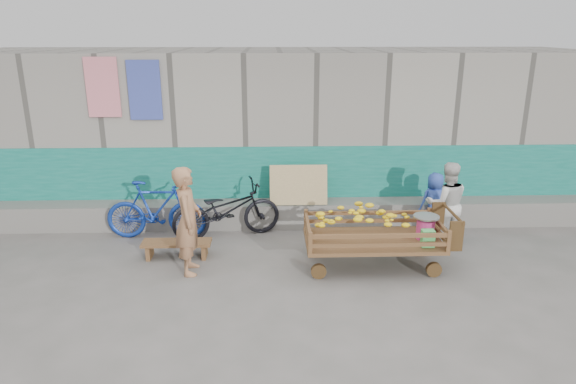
{
  "coord_description": "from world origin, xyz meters",
  "views": [
    {
      "loc": [
        -0.17,
        -6.3,
        3.4
      ],
      "look_at": [
        0.08,
        1.2,
        1.0
      ],
      "focal_mm": 32.0,
      "sensor_mm": 36.0,
      "label": 1
    }
  ],
  "objects_px": {
    "bench": "(177,246)",
    "bicycle_dark": "(226,210)",
    "vendor_man": "(188,221)",
    "child": "(434,202)",
    "banana_cart": "(371,227)",
    "bicycle_blue": "(156,210)",
    "woman": "(446,204)"
  },
  "relations": [
    {
      "from": "vendor_man",
      "to": "bicycle_blue",
      "type": "distance_m",
      "value": 1.52
    },
    {
      "from": "bench",
      "to": "bicycle_dark",
      "type": "bearing_deg",
      "value": 48.29
    },
    {
      "from": "bicycle_blue",
      "to": "woman",
      "type": "bearing_deg",
      "value": -93.76
    },
    {
      "from": "vendor_man",
      "to": "woman",
      "type": "distance_m",
      "value": 4.11
    },
    {
      "from": "bench",
      "to": "bicycle_dark",
      "type": "distance_m",
      "value": 1.11
    },
    {
      "from": "vendor_man",
      "to": "bicycle_dark",
      "type": "height_order",
      "value": "vendor_man"
    },
    {
      "from": "banana_cart",
      "to": "woman",
      "type": "distance_m",
      "value": 1.6
    },
    {
      "from": "child",
      "to": "bench",
      "type": "bearing_deg",
      "value": 2.9
    },
    {
      "from": "woman",
      "to": "bicycle_blue",
      "type": "height_order",
      "value": "woman"
    },
    {
      "from": "vendor_man",
      "to": "bicycle_dark",
      "type": "xyz_separation_m",
      "value": [
        0.43,
        1.29,
        -0.31
      ]
    },
    {
      "from": "woman",
      "to": "bicycle_blue",
      "type": "bearing_deg",
      "value": -1.89
    },
    {
      "from": "vendor_man",
      "to": "bicycle_blue",
      "type": "height_order",
      "value": "vendor_man"
    },
    {
      "from": "vendor_man",
      "to": "woman",
      "type": "relative_size",
      "value": 1.14
    },
    {
      "from": "vendor_man",
      "to": "child",
      "type": "xyz_separation_m",
      "value": [
        4.01,
        1.49,
        -0.27
      ]
    },
    {
      "from": "bicycle_dark",
      "to": "banana_cart",
      "type": "bearing_deg",
      "value": -135.49
    },
    {
      "from": "woman",
      "to": "child",
      "type": "distance_m",
      "value": 0.63
    },
    {
      "from": "bicycle_blue",
      "to": "banana_cart",
      "type": "bearing_deg",
      "value": -108.71
    },
    {
      "from": "banana_cart",
      "to": "bicycle_blue",
      "type": "xyz_separation_m",
      "value": [
        -3.38,
        1.22,
        -0.12
      ]
    },
    {
      "from": "banana_cart",
      "to": "vendor_man",
      "type": "relative_size",
      "value": 1.37
    },
    {
      "from": "vendor_man",
      "to": "woman",
      "type": "xyz_separation_m",
      "value": [
        4.01,
        0.89,
        -0.1
      ]
    },
    {
      "from": "bicycle_dark",
      "to": "child",
      "type": "bearing_deg",
      "value": -103.41
    },
    {
      "from": "bench",
      "to": "vendor_man",
      "type": "distance_m",
      "value": 0.83
    },
    {
      "from": "bicycle_blue",
      "to": "bicycle_dark",
      "type": "bearing_deg",
      "value": -88.87
    },
    {
      "from": "child",
      "to": "bicycle_blue",
      "type": "bearing_deg",
      "value": -7.77
    },
    {
      "from": "vendor_man",
      "to": "child",
      "type": "height_order",
      "value": "vendor_man"
    },
    {
      "from": "child",
      "to": "bicycle_blue",
      "type": "distance_m",
      "value": 4.76
    },
    {
      "from": "bicycle_dark",
      "to": "vendor_man",
      "type": "bearing_deg",
      "value": 145.1
    },
    {
      "from": "bench",
      "to": "vendor_man",
      "type": "height_order",
      "value": "vendor_man"
    },
    {
      "from": "vendor_man",
      "to": "bicycle_dark",
      "type": "distance_m",
      "value": 1.4
    },
    {
      "from": "banana_cart",
      "to": "bench",
      "type": "relative_size",
      "value": 2.05
    },
    {
      "from": "banana_cart",
      "to": "bicycle_dark",
      "type": "distance_m",
      "value": 2.53
    },
    {
      "from": "bicycle_blue",
      "to": "vendor_man",
      "type": "bearing_deg",
      "value": -149.09
    }
  ]
}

